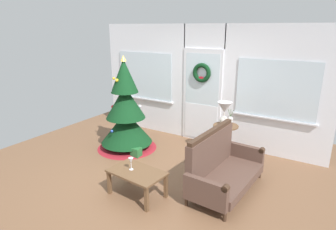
# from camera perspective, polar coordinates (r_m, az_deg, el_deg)

# --- Properties ---
(ground_plane) EXTENTS (6.76, 6.76, 0.00)m
(ground_plane) POSITION_cam_1_polar(r_m,az_deg,el_deg) (5.07, -3.84, -12.38)
(ground_plane) COLOR brown
(back_wall_with_door) EXTENTS (5.20, 0.19, 2.55)m
(back_wall_with_door) POSITION_cam_1_polar(r_m,az_deg,el_deg) (6.33, 6.94, 5.99)
(back_wall_with_door) COLOR white
(back_wall_with_door) RESTS_ON ground
(christmas_tree) EXTENTS (1.26, 1.26, 1.96)m
(christmas_tree) POSITION_cam_1_polar(r_m,az_deg,el_deg) (6.05, -8.34, -0.05)
(christmas_tree) COLOR #4C331E
(christmas_tree) RESTS_ON ground
(settee_sofa) EXTENTS (0.80, 1.58, 0.96)m
(settee_sofa) POSITION_cam_1_polar(r_m,az_deg,el_deg) (4.67, 10.42, -10.09)
(settee_sofa) COLOR #3D281C
(settee_sofa) RESTS_ON ground
(side_table) EXTENTS (0.50, 0.48, 0.69)m
(side_table) POSITION_cam_1_polar(r_m,az_deg,el_deg) (5.66, 11.24, -3.92)
(side_table) COLOR brown
(side_table) RESTS_ON ground
(table_lamp) EXTENTS (0.28, 0.28, 0.44)m
(table_lamp) POSITION_cam_1_polar(r_m,az_deg,el_deg) (5.57, 11.10, 0.97)
(table_lamp) COLOR silver
(table_lamp) RESTS_ON side_table
(flower_vase) EXTENTS (0.11, 0.10, 0.35)m
(flower_vase) POSITION_cam_1_polar(r_m,az_deg,el_deg) (5.48, 12.19, -1.21)
(flower_vase) COLOR beige
(flower_vase) RESTS_ON side_table
(coffee_table) EXTENTS (0.88, 0.60, 0.41)m
(coffee_table) POSITION_cam_1_polar(r_m,az_deg,el_deg) (4.46, -6.17, -11.70)
(coffee_table) COLOR brown
(coffee_table) RESTS_ON ground
(wine_glass) EXTENTS (0.08, 0.08, 0.20)m
(wine_glass) POSITION_cam_1_polar(r_m,az_deg,el_deg) (4.43, -7.34, -9.02)
(wine_glass) COLOR silver
(wine_glass) RESTS_ON coffee_table
(gift_box) EXTENTS (0.18, 0.16, 0.18)m
(gift_box) POSITION_cam_1_polar(r_m,az_deg,el_deg) (5.83, -6.30, -7.29)
(gift_box) COLOR #266633
(gift_box) RESTS_ON ground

